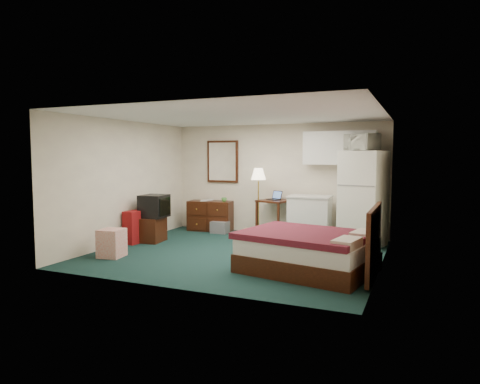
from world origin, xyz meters
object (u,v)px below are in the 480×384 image
at_px(fridge, 363,199).
at_px(desk, 275,218).
at_px(tv_stand, 150,229).
at_px(kitchen_counter, 310,219).
at_px(dresser, 211,216).
at_px(floor_lamp, 258,202).
at_px(suitcase, 134,227).
at_px(bed, 308,252).

bearing_deg(fridge, desk, -173.63).
bearing_deg(tv_stand, fridge, 10.71).
xyz_separation_m(desk, kitchen_counter, (0.85, -0.22, 0.06)).
xyz_separation_m(desk, tv_stand, (-2.18, -1.63, -0.15)).
distance_m(dresser, desk, 1.63).
bearing_deg(desk, tv_stand, -127.67).
relative_size(desk, tv_stand, 1.46).
bearing_deg(floor_lamp, tv_stand, -141.38).
relative_size(fridge, suitcase, 2.82).
bearing_deg(kitchen_counter, suitcase, -154.78).
bearing_deg(tv_stand, floor_lamp, 31.40).
bearing_deg(dresser, tv_stand, -115.16).
bearing_deg(desk, kitchen_counter, 0.85).
height_order(floor_lamp, bed, floor_lamp).
height_order(fridge, tv_stand, fridge).
relative_size(kitchen_counter, fridge, 0.49).
distance_m(tv_stand, suitcase, 0.36).
relative_size(dresser, suitcase, 1.56).
xyz_separation_m(kitchen_counter, tv_stand, (-3.03, -1.41, -0.21)).
distance_m(bed, tv_stand, 3.72).
bearing_deg(dresser, kitchen_counter, -13.47).
distance_m(floor_lamp, kitchen_counter, 1.22).
bearing_deg(tv_stand, desk, 29.67).
xyz_separation_m(dresser, fridge, (3.58, -0.35, 0.59)).
relative_size(floor_lamp, desk, 1.88).
distance_m(desk, tv_stand, 2.73).
xyz_separation_m(desk, fridge, (1.95, -0.30, 0.54)).
relative_size(kitchen_counter, suitcase, 1.38).
relative_size(floor_lamp, kitchen_counter, 1.65).
height_order(dresser, tv_stand, dresser).
height_order(floor_lamp, suitcase, floor_lamp).
relative_size(desk, suitcase, 1.21).
height_order(bed, suitcase, suitcase).
bearing_deg(suitcase, tv_stand, 58.95).
xyz_separation_m(dresser, floor_lamp, (1.30, -0.21, 0.40)).
xyz_separation_m(floor_lamp, kitchen_counter, (1.18, -0.06, -0.30)).
bearing_deg(dresser, fridge, -12.83).
bearing_deg(fridge, dresser, -170.44).
bearing_deg(floor_lamp, bed, -54.67).
height_order(desk, fridge, fridge).
relative_size(desk, bed, 0.43).
relative_size(dresser, kitchen_counter, 1.13).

